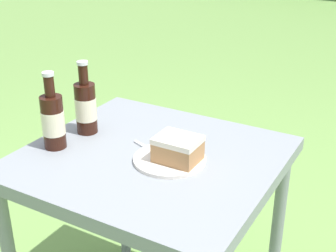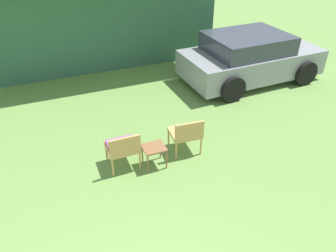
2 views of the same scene
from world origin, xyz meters
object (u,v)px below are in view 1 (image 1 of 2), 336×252
at_px(patio_table, 151,179).
at_px(cola_bottle_near, 86,106).
at_px(cake_on_plate, 175,152).
at_px(cola_bottle_far, 53,120).

xyz_separation_m(patio_table, cola_bottle_near, (-0.25, 0.03, 0.17)).
distance_m(patio_table, cake_on_plate, 0.14).
bearing_deg(cake_on_plate, cola_bottle_far, -165.46).
relative_size(patio_table, cake_on_plate, 3.47).
height_order(cola_bottle_near, cola_bottle_far, same).
xyz_separation_m(cola_bottle_near, cola_bottle_far, (-0.02, -0.13, 0.00)).
bearing_deg(cola_bottle_near, cake_on_plate, -6.47).
height_order(patio_table, cola_bottle_far, cola_bottle_far).
distance_m(patio_table, cola_bottle_near, 0.31).
bearing_deg(cake_on_plate, patio_table, 175.37).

